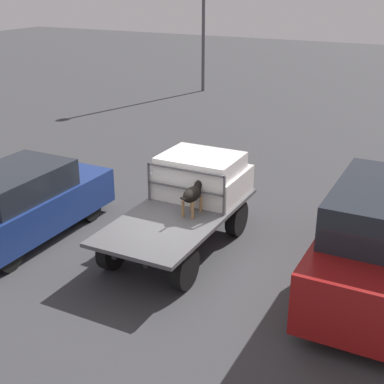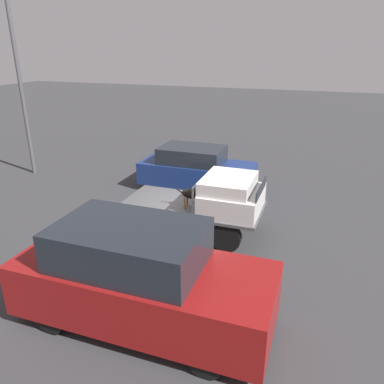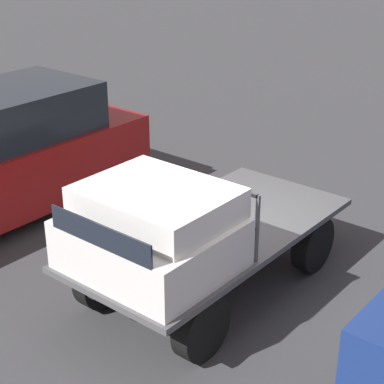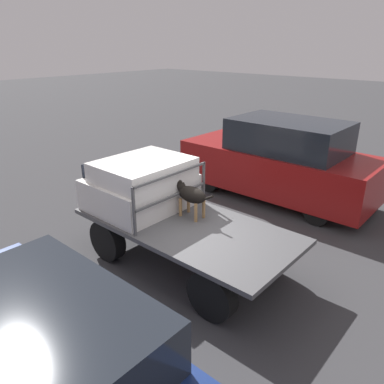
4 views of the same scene
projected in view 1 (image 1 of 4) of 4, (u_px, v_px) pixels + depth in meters
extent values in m
plane|color=#38383A|center=(178.00, 250.00, 11.52)|extent=(80.00, 80.00, 0.00)
cylinder|color=black|center=(173.00, 205.00, 12.76)|extent=(0.81, 0.24, 0.81)
cylinder|color=black|center=(237.00, 218.00, 12.06)|extent=(0.81, 0.24, 0.81)
cylinder|color=black|center=(112.00, 250.00, 10.67)|extent=(0.81, 0.24, 0.81)
cylinder|color=black|center=(185.00, 269.00, 9.98)|extent=(0.81, 0.24, 0.81)
cube|color=black|center=(164.00, 217.00, 11.40)|extent=(3.75, 0.10, 0.18)
cube|color=black|center=(193.00, 224.00, 11.11)|extent=(3.75, 0.10, 0.18)
cube|color=#4C4C4F|center=(178.00, 215.00, 11.21)|extent=(4.08, 1.96, 0.08)
cube|color=silver|center=(203.00, 182.00, 12.06)|extent=(1.59, 1.84, 0.60)
cube|color=silver|center=(201.00, 163.00, 11.78)|extent=(1.35, 1.69, 0.37)
cube|color=black|center=(218.00, 154.00, 12.55)|extent=(0.02, 1.51, 0.28)
cube|color=#4C4C4F|center=(149.00, 182.00, 11.68)|extent=(0.04, 0.04, 0.87)
cube|color=#4C4C4F|center=(224.00, 196.00, 10.92)|extent=(0.04, 0.04, 0.87)
cube|color=#4C4C4F|center=(185.00, 170.00, 11.14)|extent=(0.04, 1.80, 0.04)
cube|color=#4C4C4F|center=(185.00, 189.00, 11.30)|extent=(0.04, 1.80, 0.04)
cylinder|color=#9E7547|center=(191.00, 202.00, 11.29)|extent=(0.06, 0.06, 0.35)
cylinder|color=#9E7547|center=(201.00, 204.00, 11.19)|extent=(0.06, 0.06, 0.35)
cylinder|color=#9E7547|center=(183.00, 209.00, 10.98)|extent=(0.06, 0.06, 0.35)
cylinder|color=#9E7547|center=(193.00, 211.00, 10.88)|extent=(0.06, 0.06, 0.35)
ellipsoid|color=black|center=(192.00, 194.00, 10.98)|extent=(0.61, 0.30, 0.30)
sphere|color=#9E7547|center=(196.00, 194.00, 11.14)|extent=(0.13, 0.13, 0.13)
cylinder|color=black|center=(198.00, 187.00, 11.17)|extent=(0.21, 0.16, 0.20)
sphere|color=black|center=(200.00, 183.00, 11.23)|extent=(0.18, 0.18, 0.18)
cone|color=#9E7547|center=(201.00, 182.00, 11.30)|extent=(0.10, 0.10, 0.10)
cone|color=black|center=(197.00, 179.00, 11.21)|extent=(0.06, 0.08, 0.10)
cone|color=black|center=(202.00, 180.00, 11.17)|extent=(0.06, 0.08, 0.10)
cylinder|color=black|center=(184.00, 199.00, 10.67)|extent=(0.26, 0.04, 0.17)
cylinder|color=black|center=(43.00, 198.00, 13.43)|extent=(0.60, 0.20, 0.60)
cylinder|color=black|center=(91.00, 209.00, 12.80)|extent=(0.60, 0.20, 0.60)
cylinder|color=black|center=(8.00, 257.00, 10.60)|extent=(0.60, 0.20, 0.60)
cube|color=navy|center=(26.00, 209.00, 11.88)|extent=(4.31, 1.76, 0.82)
cube|color=#1E232B|center=(15.00, 183.00, 11.43)|extent=(2.37, 1.58, 0.59)
cylinder|color=black|center=(350.00, 230.00, 11.71)|extent=(0.60, 0.20, 0.60)
cylinder|color=black|center=(312.00, 303.00, 9.13)|extent=(0.60, 0.20, 0.60)
cube|color=maroon|center=(383.00, 250.00, 9.86)|extent=(5.06, 2.02, 1.07)
cylinder|color=#4C4C51|center=(203.00, 13.00, 25.91)|extent=(0.16, 0.16, 7.53)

